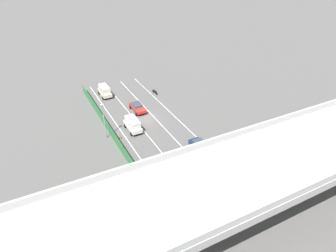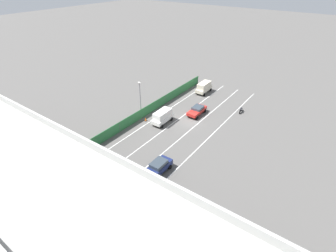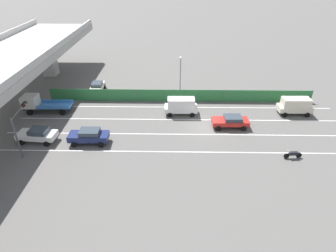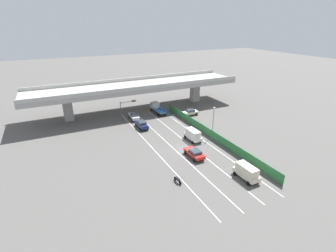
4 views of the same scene
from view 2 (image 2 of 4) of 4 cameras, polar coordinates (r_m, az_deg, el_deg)
The scene contains 18 objects.
ground_plane at distance 45.02m, azimuth 4.64°, elevation 1.15°, with size 300.00×300.00×0.00m, color #565451.
lane_line_left_edge at distance 40.54m, azimuth 8.74°, elevation -2.99°, with size 0.14×42.36×0.01m, color silver.
lane_line_mid_left at distance 41.93m, azimuth 4.44°, elevation -1.39°, with size 0.14×42.36×0.01m, color silver.
lane_line_mid_right at distance 43.56m, azimuth 0.44°, elevation 0.12°, with size 0.14×42.36×0.01m, color silver.
lane_line_right_edge at distance 45.42m, azimuth -3.25°, elevation 1.51°, with size 0.14×42.36×0.01m, color silver.
elevated_overpass at distance 26.66m, azimuth -26.62°, elevation -11.10°, with size 56.42×11.54×7.88m.
green_fence at distance 46.11m, azimuth -5.24°, elevation 3.21°, with size 0.10×38.46×1.81m.
car_sedan_navy at distance 33.52m, azimuth -2.25°, elevation -9.17°, with size 2.02×4.46×1.70m.
car_van_cream at distance 55.60m, azimuth 8.07°, elevation 8.65°, with size 2.09×4.40×2.28m.
car_sedan_red at distance 46.88m, azimuth 6.54°, elevation 3.56°, with size 2.11×4.54×1.50m.
car_sedan_white at distance 30.53m, azimuth -9.65°, elevation -14.94°, with size 2.30×4.45×1.64m.
car_van_white at distance 43.75m, azimuth -1.25°, elevation 2.20°, with size 2.12×4.38×2.27m.
flatbed_truck_blue at distance 33.65m, azimuth -22.18°, elevation -11.22°, with size 2.35×6.41×2.39m.
motorcycle at distance 49.36m, azimuth 16.05°, elevation 3.47°, with size 0.60×1.95×0.93m.
parked_sedan_cream at distance 41.06m, azimuth -20.40°, elevation -2.91°, with size 4.30×2.01×1.54m.
traffic_light at distance 27.58m, azimuth -8.56°, elevation -13.39°, with size 4.06×0.58×4.84m.
street_lamp at distance 45.26m, azimuth -6.29°, elevation 6.90°, with size 0.60×0.36×6.43m.
traffic_cone at distance 44.97m, azimuth -5.04°, elevation 1.51°, with size 0.47×0.47×0.61m.
Camera 2 is at (-19.51, 33.45, 22.97)m, focal length 27.19 mm.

